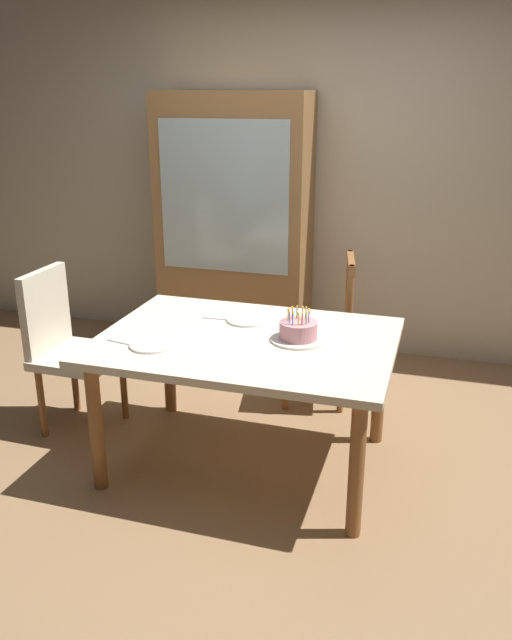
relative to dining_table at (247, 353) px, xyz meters
name	(u,v)px	position (x,y,z in m)	size (l,w,h in m)	color
ground	(247,462)	(0.00, 0.00, -0.64)	(6.40, 6.40, 0.00)	#93704C
back_wall	(322,177)	(0.00, 1.85, 0.66)	(6.40, 0.10, 2.60)	beige
dining_table	(247,353)	(0.00, 0.00, 0.00)	(1.48, 1.07, 0.72)	beige
birthday_cake	(298,332)	(0.26, 0.04, 0.13)	(0.28, 0.28, 0.17)	silver
plate_near_celebrant	(152,345)	(-0.41, -0.24, 0.09)	(0.22, 0.22, 0.01)	white
plate_far_side	(247,320)	(-0.07, 0.24, 0.09)	(0.22, 0.22, 0.01)	white
fork_near_celebrant	(122,343)	(-0.57, -0.25, 0.09)	(0.18, 0.02, 0.01)	silver
fork_far_side	(218,319)	(-0.23, 0.22, 0.09)	(0.18, 0.02, 0.01)	silver
chair_spindle_back	(320,333)	(0.21, 0.86, -0.18)	(0.51, 0.51, 0.95)	tan
chair_upholstered	(65,342)	(-1.13, 0.10, -0.11)	(0.45, 0.45, 0.95)	beige
china_cabinet	(234,227)	(-0.59, 1.56, 0.31)	(1.10, 0.45, 1.90)	#9E7042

